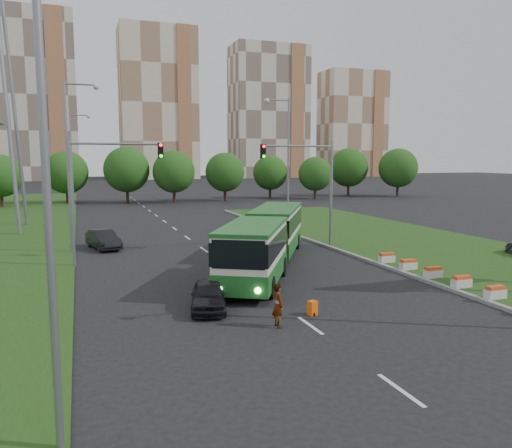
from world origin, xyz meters
name	(u,v)px	position (x,y,z in m)	size (l,w,h in m)	color
ground	(312,284)	(0.00, 0.00, 0.00)	(360.00, 360.00, 0.00)	black
grass_median	(419,245)	(13.00, 8.00, 0.07)	(14.00, 60.00, 0.15)	#1E4112
median_kerb	(339,250)	(6.05, 8.00, 0.09)	(0.30, 60.00, 0.18)	gray
left_verge	(4,234)	(-18.00, 25.00, 0.05)	(12.00, 110.00, 0.10)	#1E4112
lane_markings	(183,234)	(-3.00, 20.00, 0.00)	(0.20, 100.00, 0.01)	silver
flower_planters	(447,277)	(6.70, -2.50, 0.45)	(1.10, 11.50, 0.60)	silver
traffic_mast_median	(312,177)	(4.78, 10.00, 5.35)	(5.76, 0.32, 8.00)	gray
traffic_mast_left	(98,180)	(-10.38, 9.00, 5.35)	(5.76, 0.32, 8.00)	gray
street_lamps	(210,169)	(-3.00, 10.00, 6.00)	(36.00, 60.00, 12.00)	gray
tree_line	(219,173)	(10.00, 55.00, 4.50)	(120.00, 8.00, 9.00)	#1E4713
apartment_tower_cwest	(29,97)	(-25.00, 150.00, 26.00)	(28.00, 15.00, 52.00)	beige
apartment_tower_ceast	(158,105)	(15.00, 150.00, 25.00)	(25.00, 15.00, 50.00)	beige
apartment_tower_east	(268,113)	(55.00, 150.00, 23.50)	(27.00, 15.00, 47.00)	beige
midrise_east	(352,125)	(90.00, 150.00, 20.00)	(24.00, 14.00, 40.00)	beige
articulated_bus	(261,239)	(-1.04, 5.14, 1.77)	(2.73, 17.53, 2.89)	beige
car_left_near	(208,295)	(-6.32, -2.48, 0.64)	(1.51, 3.76, 1.28)	black
car_left_far	(103,239)	(-9.99, 14.89, 0.71)	(1.50, 4.31, 1.42)	black
pedestrian	(278,305)	(-4.29, -5.71, 0.89)	(0.65, 0.42, 1.77)	gray
shopping_trolley	(312,308)	(-2.32, -4.79, 0.31)	(0.36, 0.38, 0.62)	#F35F0C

